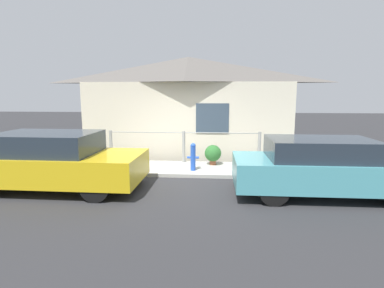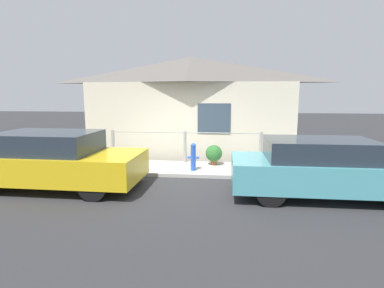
{
  "view_description": "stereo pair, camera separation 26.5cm",
  "coord_description": "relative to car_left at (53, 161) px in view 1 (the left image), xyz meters",
  "views": [
    {
      "loc": [
        1.0,
        -7.93,
        2.28
      ],
      "look_at": [
        0.36,
        0.3,
        0.9
      ],
      "focal_mm": 28.0,
      "sensor_mm": 36.0,
      "label": 1
    },
    {
      "loc": [
        1.27,
        -7.91,
        2.28
      ],
      "look_at": [
        0.36,
        0.3,
        0.9
      ],
      "focal_mm": 28.0,
      "sensor_mm": 36.0,
      "label": 2
    }
  ],
  "objects": [
    {
      "name": "fire_hydrant",
      "position": [
        3.24,
        1.66,
        -0.18
      ],
      "size": [
        0.34,
        0.15,
        0.8
      ],
      "color": "blue",
      "rests_on": "sidewalk"
    },
    {
      "name": "car_left",
      "position": [
        0.0,
        0.0,
        0.0
      ],
      "size": [
        4.2,
        1.82,
        1.38
      ],
      "rotation": [
        0.0,
        0.0,
        -0.01
      ],
      "color": "gold",
      "rests_on": "ground_plane"
    },
    {
      "name": "car_right",
      "position": [
        6.31,
        -0.0,
        -0.03
      ],
      "size": [
        4.09,
        1.62,
        1.31
      ],
      "rotation": [
        0.0,
        0.0,
        0.0
      ],
      "color": "teal",
      "rests_on": "ground_plane"
    },
    {
      "name": "fence",
      "position": [
        2.86,
        2.71,
        -0.03
      ],
      "size": [
        4.9,
        0.1,
        1.01
      ],
      "color": "#999993",
      "rests_on": "sidewalk"
    },
    {
      "name": "house",
      "position": [
        2.86,
        4.28,
        2.21
      ],
      "size": [
        7.64,
        2.23,
        3.61
      ],
      "color": "beige",
      "rests_on": "ground_plane"
    },
    {
      "name": "ground_plane",
      "position": [
        2.86,
        1.21,
        -0.7
      ],
      "size": [
        60.0,
        60.0,
        0.0
      ],
      "primitive_type": "plane",
      "color": "#2D2D30"
    },
    {
      "name": "potted_plant_by_fence",
      "position": [
        -0.02,
        2.4,
        -0.26
      ],
      "size": [
        0.52,
        0.52,
        0.61
      ],
      "color": "slate",
      "rests_on": "sidewalk"
    },
    {
      "name": "potted_plant_near_hydrant",
      "position": [
        3.8,
        2.43,
        -0.25
      ],
      "size": [
        0.52,
        0.52,
        0.62
      ],
      "color": "#9E5638",
      "rests_on": "sidewalk"
    },
    {
      "name": "sidewalk",
      "position": [
        2.86,
        2.03,
        -0.65
      ],
      "size": [
        24.0,
        1.65,
        0.1
      ],
      "color": "#B2AFA8",
      "rests_on": "ground_plane"
    }
  ]
}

